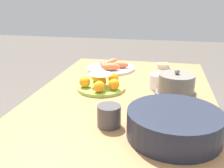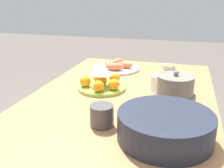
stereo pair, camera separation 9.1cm
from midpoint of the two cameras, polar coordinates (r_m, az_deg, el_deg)
The scene contains 8 objects.
dining_table at distance 1.32m, azimuth 4.31°, elevation -6.23°, with size 1.33×0.86×0.73m.
cake_plate at distance 1.33m, azimuth -0.28°, elevation 0.19°, with size 0.24×0.24×0.09m.
serving_bowl at distance 0.91m, azimuth 14.37°, elevation -8.74°, with size 0.32×0.32×0.10m.
sauce_bowl at distance 1.74m, azimuth 13.76°, elevation 3.64°, with size 0.08×0.08×0.03m.
seafood_platter at distance 1.69m, azimuth 2.42°, elevation 3.76°, with size 0.31×0.31×0.06m.
cup_near at distance 0.97m, azimuth 0.46°, elevation -6.93°, with size 0.09×0.09×0.08m.
cup_far at distance 1.35m, azimuth 12.10°, elevation 0.27°, with size 0.09×0.09×0.08m.
warming_pot at distance 1.21m, azimuth 15.63°, elevation -1.28°, with size 0.19×0.19×0.15m.
Camera 2 is at (1.16, 0.27, 1.20)m, focal length 42.00 mm.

